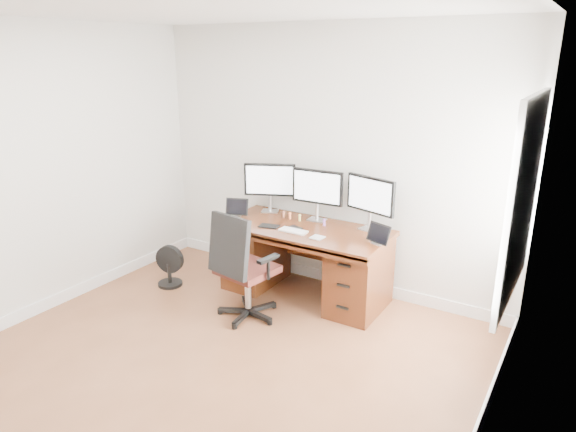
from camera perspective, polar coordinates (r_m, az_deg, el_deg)
The scene contains 19 objects.
ground at distance 4.14m, azimuth -11.50°, elevation -18.22°, with size 4.50×4.50×0.00m, color brown.
back_wall at distance 5.31m, azimuth 4.26°, elevation 6.23°, with size 4.00×0.10×2.70m, color silver.
right_wall at distance 2.73m, azimuth 21.03°, elevation -6.27°, with size 0.10×4.50×2.70m.
desk at distance 5.24m, azimuth 1.90°, elevation -4.77°, with size 1.70×0.80×0.75m.
office_chair at distance 4.84m, azimuth -4.92°, elevation -7.54°, with size 0.64×0.64×1.05m.
floor_fan at distance 5.66m, azimuth -13.09°, elevation -5.49°, with size 0.31×0.26×0.45m.
monitor_left at distance 5.51m, azimuth -2.05°, elevation 3.85°, with size 0.51×0.26×0.53m.
monitor_center at distance 5.22m, azimuth 3.27°, elevation 3.05°, with size 0.55×0.15×0.53m.
monitor_right at distance 4.98m, azimuth 9.15°, elevation 2.13°, with size 0.54×0.19×0.53m.
tablet_left at distance 5.44m, azimuth -5.75°, elevation 0.87°, with size 0.25×0.15×0.19m.
tablet_right at distance 4.69m, azimuth 9.99°, elevation -2.10°, with size 0.25×0.14×0.19m.
keyboard at distance 4.97m, azimuth 0.59°, elevation -1.65°, with size 0.28×0.12×0.01m, color white.
trackpad at distance 4.81m, azimuth 3.28°, elevation -2.40°, with size 0.12×0.12×0.01m, color #B5B8BD.
drawing_tablet at distance 5.11m, azimuth -2.14°, elevation -1.12°, with size 0.20×0.12×0.01m, color black.
phone at distance 5.07m, azimuth 0.88°, elevation -1.28°, with size 0.14×0.07×0.01m, color black.
figurine_brown at distance 5.36m, azimuth -0.50°, elevation 0.20°, with size 0.03×0.03×0.07m.
figurine_orange at distance 5.32m, azimuth 0.21°, elevation 0.07°, with size 0.03×0.03×0.07m.
figurine_yellow at distance 5.26m, azimuth 1.30°, elevation -0.14°, with size 0.03×0.03×0.07m.
figurine_purple at distance 5.13m, azimuth 4.05°, elevation -0.65°, with size 0.03×0.03×0.07m.
Camera 1 is at (2.38, -2.38, 2.41)m, focal length 32.00 mm.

